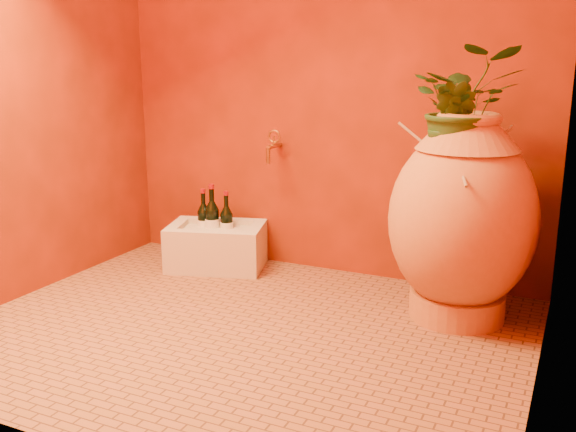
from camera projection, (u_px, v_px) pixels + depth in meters
The scene contains 12 objects.
floor at pixel (241, 332), 2.91m from camera, with size 2.50×2.50×0.00m, color brown.
wall_back at pixel (326, 50), 3.48m from camera, with size 2.50×0.02×2.50m, color #5D1E05.
wall_left at pixel (12, 49), 3.12m from camera, with size 0.02×2.00×2.50m, color #5D1E05.
wall_right at pixel (568, 46), 2.09m from camera, with size 0.02×2.00×2.50m, color #5D1E05.
amphora at pixel (462, 219), 2.97m from camera, with size 0.74×0.74×0.97m.
stone_basin at pixel (217, 247), 3.78m from camera, with size 0.63×0.53×0.26m.
wine_bottle_a at pixel (204, 222), 3.83m from camera, with size 0.08×0.08×0.31m.
wine_bottle_b at pixel (212, 221), 3.80m from camera, with size 0.09×0.09×0.35m.
wine_bottle_c at pixel (227, 224), 3.78m from camera, with size 0.08×0.08×0.31m.
wall_tap at pixel (273, 145), 3.65m from camera, with size 0.08×0.17×0.18m.
plant_main at pixel (465, 105), 2.85m from camera, with size 0.47×0.41×0.52m, color #1F3F16.
plant_side at pixel (451, 125), 2.83m from camera, with size 0.21×0.17×0.39m, color #1F3F16.
Camera 1 is at (1.34, -2.35, 1.22)m, focal length 40.00 mm.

